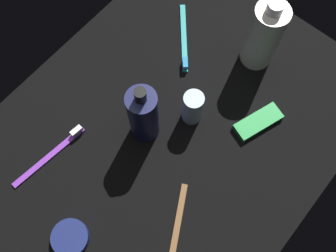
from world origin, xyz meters
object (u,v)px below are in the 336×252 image
at_px(deodorant_stick, 193,108).
at_px(toothbrush_brown, 176,235).
at_px(bodywash_bottle, 264,35).
at_px(toothbrush_purple, 53,152).
at_px(cream_tin_left, 69,236).
at_px(toothbrush_teal, 184,41).
at_px(snack_bar_green, 258,122).
at_px(lotion_bottle, 143,115).

relative_size(deodorant_stick, toothbrush_brown, 0.55).
xyz_separation_m(bodywash_bottle, toothbrush_purple, (0.46, -0.18, -0.08)).
height_order(toothbrush_purple, cream_tin_left, toothbrush_purple).
xyz_separation_m(toothbrush_teal, cream_tin_left, (0.48, 0.11, 0.00)).
distance_m(toothbrush_brown, snack_bar_green, 0.29).
bearing_deg(bodywash_bottle, toothbrush_teal, -63.14).
bearing_deg(bodywash_bottle, toothbrush_purple, -21.95).
distance_m(deodorant_stick, snack_bar_green, 0.15).
xyz_separation_m(toothbrush_purple, snack_bar_green, (-0.33, 0.28, 0.00)).
bearing_deg(deodorant_stick, lotion_bottle, -32.40).
bearing_deg(cream_tin_left, toothbrush_purple, -123.79).
distance_m(toothbrush_teal, snack_bar_green, 0.25).
height_order(toothbrush_brown, snack_bar_green, toothbrush_brown).
relative_size(toothbrush_purple, toothbrush_teal, 1.26).
relative_size(toothbrush_teal, cream_tin_left, 2.02).
xyz_separation_m(toothbrush_teal, snack_bar_green, (0.05, 0.25, 0.00)).
xyz_separation_m(toothbrush_purple, cream_tin_left, (0.10, 0.14, 0.00)).
bearing_deg(snack_bar_green, lotion_bottle, -27.76).
distance_m(lotion_bottle, cream_tin_left, 0.27).
relative_size(lotion_bottle, bodywash_bottle, 0.98).
distance_m(lotion_bottle, toothbrush_purple, 0.21).
height_order(bodywash_bottle, deodorant_stick, bodywash_bottle).
height_order(lotion_bottle, bodywash_bottle, bodywash_bottle).
xyz_separation_m(toothbrush_brown, toothbrush_purple, (0.04, -0.30, 0.00)).
bearing_deg(toothbrush_brown, bodywash_bottle, -164.77).
height_order(lotion_bottle, toothbrush_brown, lotion_bottle).
height_order(snack_bar_green, cream_tin_left, cream_tin_left).
height_order(toothbrush_teal, cream_tin_left, toothbrush_teal).
bearing_deg(snack_bar_green, deodorant_stick, -37.91).
distance_m(toothbrush_purple, snack_bar_green, 0.43).
height_order(lotion_bottle, toothbrush_purple, lotion_bottle).
relative_size(snack_bar_green, cream_tin_left, 1.47).
height_order(deodorant_stick, toothbrush_purple, deodorant_stick).
relative_size(bodywash_bottle, toothbrush_brown, 1.15).
height_order(bodywash_bottle, toothbrush_teal, bodywash_bottle).
distance_m(deodorant_stick, toothbrush_brown, 0.25).
bearing_deg(lotion_bottle, toothbrush_teal, -161.20).
bearing_deg(cream_tin_left, deodorant_stick, 176.58).
xyz_separation_m(toothbrush_brown, toothbrush_teal, (-0.34, -0.26, 0.00)).
bearing_deg(bodywash_bottle, snack_bar_green, 37.38).
bearing_deg(bodywash_bottle, deodorant_stick, -5.34).
height_order(toothbrush_brown, toothbrush_teal, same).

